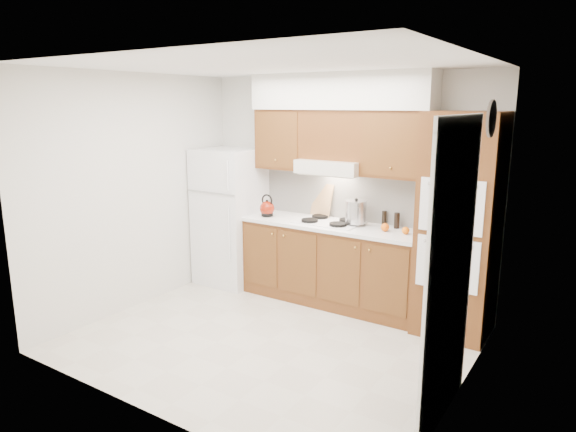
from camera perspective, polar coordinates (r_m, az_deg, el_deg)
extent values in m
plane|color=beige|center=(5.19, -1.98, -13.53)|extent=(3.60, 3.60, 0.00)
plane|color=white|center=(4.68, -2.22, 16.45)|extent=(3.60, 3.60, 0.00)
cube|color=silver|center=(6.04, 6.12, 3.09)|extent=(3.60, 0.02, 2.60)
cube|color=silver|center=(5.97, -16.40, 2.55)|extent=(0.02, 3.00, 2.60)
cube|color=silver|center=(4.04, 19.34, -2.20)|extent=(0.02, 3.00, 2.60)
cube|color=white|center=(6.58, -6.39, -0.04)|extent=(0.75, 0.72, 1.72)
cube|color=brown|center=(5.96, 4.83, -5.40)|extent=(2.11, 0.60, 0.90)
cube|color=white|center=(5.83, 4.87, -1.02)|extent=(2.13, 0.62, 0.04)
cube|color=white|center=(6.03, 6.25, 2.30)|extent=(2.11, 0.03, 0.56)
cube|color=brown|center=(5.28, 18.49, -1.05)|extent=(0.70, 0.65, 2.20)
cube|color=brown|center=(6.19, -0.44, 8.52)|extent=(0.63, 0.33, 0.70)
cube|color=brown|center=(5.53, 12.14, 7.79)|extent=(0.73, 0.33, 0.70)
cube|color=silver|center=(5.81, 4.95, 5.50)|extent=(0.75, 0.45, 0.15)
cube|color=brown|center=(5.83, 5.30, 8.97)|extent=(0.75, 0.33, 0.55)
cube|color=silver|center=(5.79, 5.77, 13.64)|extent=(2.13, 0.36, 0.40)
cube|color=white|center=(5.86, 4.54, -0.68)|extent=(0.74, 0.50, 0.01)
cube|color=black|center=(3.78, 17.60, -6.99)|extent=(0.02, 0.90, 2.10)
cylinder|color=#3F3833|center=(4.46, 21.68, 10.02)|extent=(0.02, 0.30, 0.30)
sphere|color=maroon|center=(6.15, -2.34, 0.84)|extent=(0.19, 0.19, 0.18)
cube|color=tan|center=(6.14, 3.79, 1.77)|extent=(0.32, 0.18, 0.40)
cylinder|color=#B9B9BE|center=(5.73, 7.56, 0.43)|extent=(0.31, 0.31, 0.24)
cylinder|color=black|center=(5.81, 8.33, 0.07)|extent=(0.07, 0.07, 0.20)
cylinder|color=black|center=(5.79, 10.64, -0.24)|extent=(0.06, 0.06, 0.17)
cylinder|color=black|center=(5.69, 12.00, -0.50)|extent=(0.06, 0.06, 0.17)
sphere|color=orange|center=(5.46, 12.94, -1.59)|extent=(0.09, 0.09, 0.08)
sphere|color=#FF560D|center=(5.54, 10.74, -1.24)|extent=(0.10, 0.10, 0.09)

